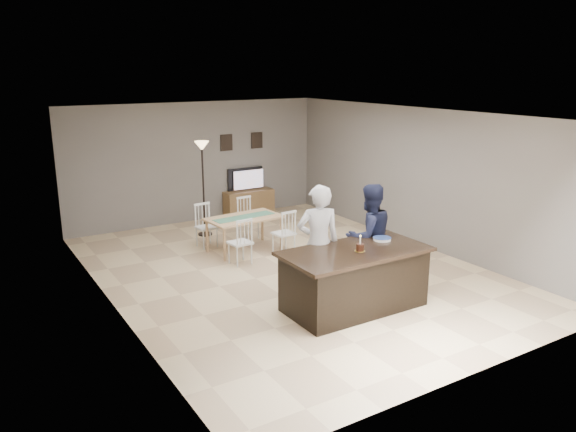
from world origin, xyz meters
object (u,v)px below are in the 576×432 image
television (247,179)px  dining_table (244,223)px  tv_console (249,203)px  woman (318,243)px  man (369,236)px  floor_lamp (202,163)px  kitchen_island (354,279)px  birthday_cake (360,247)px  plate_stack (382,239)px

television → dining_table: (-1.32, -2.39, -0.31)m
tv_console → woman: 5.26m
man → floor_lamp: (-1.07, 4.05, 0.69)m
tv_console → floor_lamp: (-1.56, -0.97, 1.24)m
kitchen_island → woman: bearing=115.8°
man → floor_lamp: size_ratio=0.85×
man → birthday_cake: man is taller
plate_stack → floor_lamp: (-1.00, 4.45, 0.62)m
plate_stack → floor_lamp: bearing=102.6°
kitchen_island → plate_stack: plate_stack is taller
man → dining_table: bearing=-67.9°
woman → dining_table: woman is taller
television → tv_console: bearing=90.0°
tv_console → birthday_cake: 5.81m
television → woman: size_ratio=0.51×
television → woman: bearing=73.9°
dining_table → plate_stack: bearing=-81.3°
woman → floor_lamp: 4.10m
kitchen_island → woman: (-0.27, 0.55, 0.44)m
floor_lamp → dining_table: bearing=-79.8°
tv_console → woman: (-1.47, -5.02, 0.59)m
man → plate_stack: size_ratio=6.17×
kitchen_island → woman: size_ratio=1.20×
tv_console → birthday_cake: size_ratio=5.08×
tv_console → dining_table: (-1.32, -2.32, 0.25)m
birthday_cake → floor_lamp: 4.73m
kitchen_island → dining_table: kitchen_island is taller
tv_console → floor_lamp: bearing=-148.2°
kitchen_island → woman: woman is taller
kitchen_island → birthday_cake: birthday_cake is taller
birthday_cake → woman: bearing=114.4°
tv_console → plate_stack: 5.48m
television → floor_lamp: size_ratio=0.46×
television → floor_lamp: 2.00m
television → kitchen_island: bearing=78.0°
television → plate_stack: bearing=84.1°
plate_stack → floor_lamp: size_ratio=0.14×
kitchen_island → tv_console: (1.20, 5.57, -0.15)m
man → birthday_cake: bearing=47.3°
birthday_cake → plate_stack: birthday_cake is taller
plate_stack → floor_lamp: floor_lamp is taller
tv_console → floor_lamp: 2.22m
birthday_cake → floor_lamp: size_ratio=0.12×
woman → birthday_cake: size_ratio=7.56×
television → plate_stack: 5.52m
woman → man: (0.98, 0.00, -0.05)m
floor_lamp → birthday_cake: bearing=-85.3°
plate_stack → man: bearing=79.1°
television → man: 5.11m
birthday_cake → floor_lamp: bearing=94.7°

